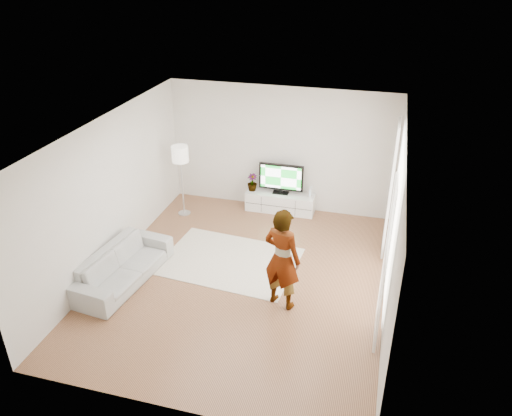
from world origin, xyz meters
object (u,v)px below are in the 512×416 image
(television, at_px, (281,178))
(floor_lamp, at_px, (180,157))
(media_console, at_px, (280,202))
(sofa, at_px, (123,266))
(player, at_px, (282,259))
(rug, at_px, (230,261))

(television, relative_size, floor_lamp, 0.62)
(media_console, xyz_separation_m, sofa, (-2.11, -3.36, 0.09))
(player, relative_size, sofa, 0.84)
(media_console, xyz_separation_m, player, (0.76, -3.29, 0.68))
(rug, bearing_deg, media_console, 78.25)
(rug, bearing_deg, television, 78.39)
(television, relative_size, rug, 0.40)
(sofa, distance_m, floor_lamp, 2.87)
(sofa, bearing_deg, floor_lamp, 5.65)
(sofa, bearing_deg, media_console, -25.36)
(player, bearing_deg, media_console, -58.16)
(television, bearing_deg, player, -77.11)
(rug, height_order, player, player)
(media_console, height_order, sofa, sofa)
(television, relative_size, player, 0.56)
(rug, xyz_separation_m, player, (1.23, -1.00, 0.89))
(television, height_order, sofa, television)
(television, distance_m, sofa, 4.03)
(rug, relative_size, player, 1.41)
(media_console, xyz_separation_m, television, (-0.00, 0.03, 0.59))
(player, height_order, floor_lamp, player)
(sofa, bearing_deg, television, -25.14)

